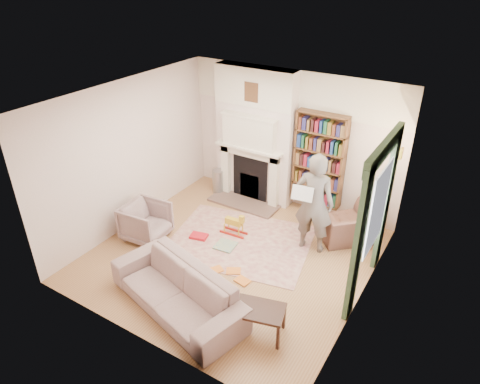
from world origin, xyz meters
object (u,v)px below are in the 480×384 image
Objects in this scene: sofa at (177,290)px; paraffin_heater at (218,181)px; armchair_reading at (347,224)px; armchair_left at (146,222)px; rocking_horse at (234,224)px; coffee_table at (258,321)px; bookcase at (319,160)px; man_reading at (314,203)px.

paraffin_heater is at bearing 129.47° from sofa.
armchair_left is at bearing -12.78° from armchair_reading.
rocking_horse is (-0.34, 2.08, -0.11)m from sofa.
coffee_table is (-0.26, -2.85, -0.09)m from armchair_reading.
armchair_reading reaches higher than paraffin_heater.
paraffin_heater is 1.08× the size of rocking_horse.
armchair_reading is at bearing -34.22° from bookcase.
sofa is 2.73m from man_reading.
rocking_horse is (-1.41, -0.36, -0.70)m from man_reading.
rocking_horse is at bearing -59.44° from armchair_left.
coffee_table is at bearing -79.85° from bookcase.
sofa is (-0.65, -3.64, -0.84)m from bookcase.
sofa is at bearing -65.35° from paraffin_heater.
paraffin_heater is (-3.03, 0.23, -0.04)m from armchair_reading.
man_reading reaches higher than armchair_reading.
bookcase is at bearing -77.74° from man_reading.
rocking_horse is at bearing 114.00° from sofa.
man_reading is 1.62m from rocking_horse.
paraffin_heater is at bearing 130.81° from rocking_horse.
armchair_reading is 1.78× the size of paraffin_heater.
bookcase is at bearing -77.96° from armchair_reading.
sofa is 4.47× the size of rocking_horse.
bookcase is 3.50m from armchair_left.
bookcase is at bearing 85.32° from coffee_table.
armchair_left is 1.62m from rocking_horse.
sofa is at bearing -84.28° from rocking_horse.
bookcase is 2.36m from paraffin_heater.
armchair_left is 0.41× the size of man_reading.
bookcase reaches higher than sofa.
bookcase is 1.37m from armchair_reading.
armchair_left is 1.50× the size of rocking_horse.
bookcase reaches higher than armchair_reading.
bookcase is 3.63× the size of rocking_horse.
coffee_table is at bearing -53.10° from rocking_horse.
armchair_reading is at bearing 78.14° from sofa.
sofa is at bearing -129.62° from armchair_left.
armchair_reading reaches higher than rocking_horse.
rocking_horse is at bearing -16.39° from armchair_reading.
coffee_table is (1.26, 0.19, -0.11)m from sofa.
man_reading reaches higher than coffee_table.
bookcase reaches higher than coffee_table.
bookcase is 2.42× the size of armchair_left.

